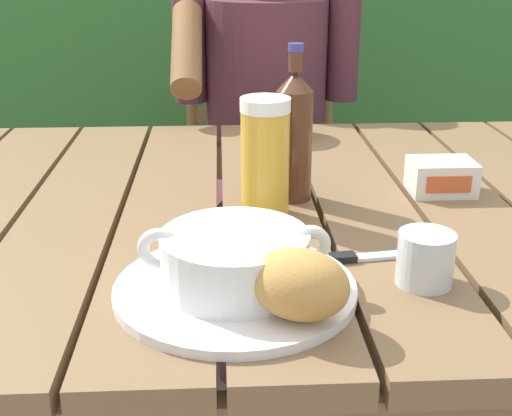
{
  "coord_description": "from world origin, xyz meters",
  "views": [
    {
      "loc": [
        -0.07,
        -1.04,
        1.13
      ],
      "look_at": [
        -0.03,
        -0.21,
        0.81
      ],
      "focal_mm": 47.85,
      "sensor_mm": 36.0,
      "label": 1
    }
  ],
  "objects_px": {
    "soup_bowl": "(235,258)",
    "beer_bottle": "(294,135)",
    "chair_near_diner": "(262,173)",
    "serving_plate": "(235,289)",
    "water_glass_small": "(425,259)",
    "butter_tub": "(441,177)",
    "beer_glass": "(265,158)",
    "person_eating": "(266,113)",
    "diner_bowl": "(278,122)",
    "table_knife": "(353,258)",
    "bread_roll": "(299,284)"
  },
  "relations": [
    {
      "from": "soup_bowl",
      "to": "beer_bottle",
      "type": "bearing_deg",
      "value": 72.27
    },
    {
      "from": "chair_near_diner",
      "to": "serving_plate",
      "type": "relative_size",
      "value": 3.27
    },
    {
      "from": "chair_near_diner",
      "to": "water_glass_small",
      "type": "distance_m",
      "value": 1.27
    },
    {
      "from": "beer_bottle",
      "to": "butter_tub",
      "type": "bearing_deg",
      "value": 3.36
    },
    {
      "from": "soup_bowl",
      "to": "beer_glass",
      "type": "xyz_separation_m",
      "value": [
        0.05,
        0.25,
        0.04
      ]
    },
    {
      "from": "person_eating",
      "to": "diner_bowl",
      "type": "xyz_separation_m",
      "value": [
        0.0,
        -0.34,
        0.06
      ]
    },
    {
      "from": "beer_glass",
      "to": "table_knife",
      "type": "relative_size",
      "value": 1.08
    },
    {
      "from": "serving_plate",
      "to": "butter_tub",
      "type": "height_order",
      "value": "butter_tub"
    },
    {
      "from": "chair_near_diner",
      "to": "beer_bottle",
      "type": "height_order",
      "value": "beer_bottle"
    },
    {
      "from": "serving_plate",
      "to": "table_knife",
      "type": "xyz_separation_m",
      "value": [
        0.16,
        0.08,
        -0.0
      ]
    },
    {
      "from": "chair_near_diner",
      "to": "serving_plate",
      "type": "height_order",
      "value": "chair_near_diner"
    },
    {
      "from": "butter_tub",
      "to": "beer_bottle",
      "type": "bearing_deg",
      "value": -176.64
    },
    {
      "from": "chair_near_diner",
      "to": "beer_glass",
      "type": "distance_m",
      "value": 1.05
    },
    {
      "from": "chair_near_diner",
      "to": "person_eating",
      "type": "xyz_separation_m",
      "value": [
        -0.0,
        -0.2,
        0.23
      ]
    },
    {
      "from": "serving_plate",
      "to": "beer_glass",
      "type": "relative_size",
      "value": 1.59
    },
    {
      "from": "chair_near_diner",
      "to": "butter_tub",
      "type": "height_order",
      "value": "chair_near_diner"
    },
    {
      "from": "water_glass_small",
      "to": "serving_plate",
      "type": "bearing_deg",
      "value": -176.67
    },
    {
      "from": "bread_roll",
      "to": "beer_bottle",
      "type": "relative_size",
      "value": 0.54
    },
    {
      "from": "person_eating",
      "to": "serving_plate",
      "type": "height_order",
      "value": "person_eating"
    },
    {
      "from": "butter_tub",
      "to": "table_knife",
      "type": "height_order",
      "value": "butter_tub"
    },
    {
      "from": "water_glass_small",
      "to": "soup_bowl",
      "type": "bearing_deg",
      "value": -176.67
    },
    {
      "from": "water_glass_small",
      "to": "diner_bowl",
      "type": "xyz_separation_m",
      "value": [
        -0.12,
        0.69,
        -0.0
      ]
    },
    {
      "from": "serving_plate",
      "to": "beer_bottle",
      "type": "relative_size",
      "value": 1.16
    },
    {
      "from": "soup_bowl",
      "to": "table_knife",
      "type": "xyz_separation_m",
      "value": [
        0.16,
        0.08,
        -0.04
      ]
    },
    {
      "from": "chair_near_diner",
      "to": "water_glass_small",
      "type": "relative_size",
      "value": 13.62
    },
    {
      "from": "bread_roll",
      "to": "water_glass_small",
      "type": "distance_m",
      "value": 0.19
    },
    {
      "from": "person_eating",
      "to": "bread_roll",
      "type": "height_order",
      "value": "person_eating"
    },
    {
      "from": "serving_plate",
      "to": "butter_tub",
      "type": "bearing_deg",
      "value": 43.6
    },
    {
      "from": "bread_roll",
      "to": "butter_tub",
      "type": "bearing_deg",
      "value": 55.41
    },
    {
      "from": "person_eating",
      "to": "table_knife",
      "type": "distance_m",
      "value": 0.97
    },
    {
      "from": "diner_bowl",
      "to": "beer_bottle",
      "type": "bearing_deg",
      "value": -91.11
    },
    {
      "from": "diner_bowl",
      "to": "serving_plate",
      "type": "bearing_deg",
      "value": -98.89
    },
    {
      "from": "chair_near_diner",
      "to": "beer_glass",
      "type": "relative_size",
      "value": 5.21
    },
    {
      "from": "chair_near_diner",
      "to": "table_knife",
      "type": "distance_m",
      "value": 1.19
    },
    {
      "from": "serving_plate",
      "to": "diner_bowl",
      "type": "height_order",
      "value": "diner_bowl"
    },
    {
      "from": "beer_glass",
      "to": "bread_roll",
      "type": "bearing_deg",
      "value": -87.36
    },
    {
      "from": "soup_bowl",
      "to": "diner_bowl",
      "type": "relative_size",
      "value": 1.51
    },
    {
      "from": "person_eating",
      "to": "water_glass_small",
      "type": "relative_size",
      "value": 17.39
    },
    {
      "from": "butter_tub",
      "to": "chair_near_diner",
      "type": "bearing_deg",
      "value": 104.97
    },
    {
      "from": "beer_glass",
      "to": "table_knife",
      "type": "bearing_deg",
      "value": -58.07
    },
    {
      "from": "serving_plate",
      "to": "beer_bottle",
      "type": "distance_m",
      "value": 0.35
    },
    {
      "from": "water_glass_small",
      "to": "diner_bowl",
      "type": "bearing_deg",
      "value": 99.99
    },
    {
      "from": "serving_plate",
      "to": "beer_glass",
      "type": "bearing_deg",
      "value": 78.36
    },
    {
      "from": "butter_tub",
      "to": "diner_bowl",
      "type": "height_order",
      "value": "diner_bowl"
    },
    {
      "from": "table_knife",
      "to": "beer_bottle",
      "type": "bearing_deg",
      "value": 102.96
    },
    {
      "from": "chair_near_diner",
      "to": "serving_plate",
      "type": "xyz_separation_m",
      "value": [
        -0.11,
        -1.24,
        0.27
      ]
    },
    {
      "from": "beer_glass",
      "to": "butter_tub",
      "type": "bearing_deg",
      "value": 15.57
    },
    {
      "from": "chair_near_diner",
      "to": "diner_bowl",
      "type": "height_order",
      "value": "chair_near_diner"
    },
    {
      "from": "chair_near_diner",
      "to": "person_eating",
      "type": "relative_size",
      "value": 0.78
    },
    {
      "from": "soup_bowl",
      "to": "diner_bowl",
      "type": "xyz_separation_m",
      "value": [
        0.11,
        0.7,
        -0.01
      ]
    }
  ]
}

